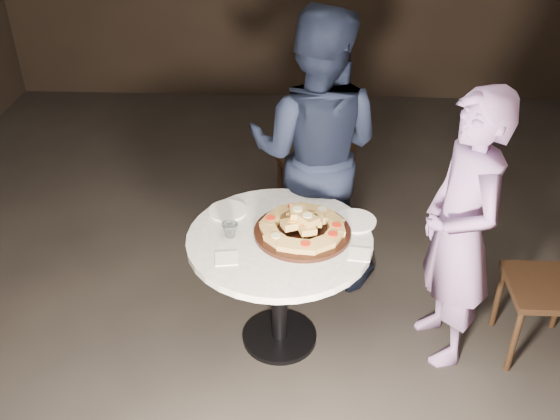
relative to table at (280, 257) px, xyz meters
name	(u,v)px	position (x,y,z in m)	size (l,w,h in m)	color
floor	(302,330)	(0.13, 0.08, -0.58)	(7.00, 7.00, 0.00)	black
table	(280,257)	(0.00, 0.00, 0.00)	(1.13, 1.13, 0.72)	black
serving_board	(302,232)	(0.12, 0.03, 0.14)	(0.50, 0.50, 0.02)	black
focaccia_pile	(303,225)	(0.12, 0.03, 0.19)	(0.44, 0.44, 0.12)	#B58D46
plate_left	(228,211)	(-0.29, 0.22, 0.14)	(0.21, 0.21, 0.01)	white
plate_right	(355,221)	(0.39, 0.15, 0.14)	(0.23, 0.23, 0.01)	white
water_glass	(230,230)	(-0.25, -0.01, 0.17)	(0.08, 0.08, 0.08)	silver
napkin_near	(227,258)	(-0.25, -0.20, 0.14)	(0.11, 0.11, 0.01)	white
napkin_far	(359,254)	(0.40, -0.14, 0.14)	(0.11, 0.11, 0.01)	white
chair_far	(318,162)	(0.22, 1.16, -0.06)	(0.56, 0.57, 0.91)	black
diner_navy	(315,151)	(0.18, 0.68, 0.27)	(0.83, 0.65, 1.72)	black
diner_teal	(460,233)	(0.90, -0.01, 0.19)	(0.56, 0.37, 1.54)	#846AA4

